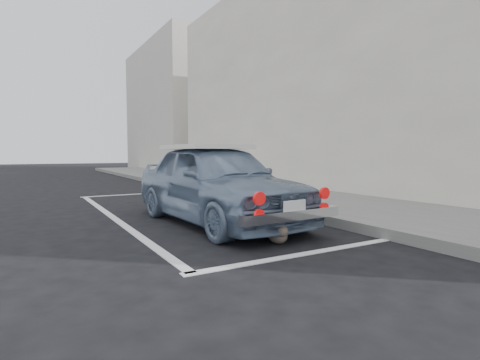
% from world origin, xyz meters
% --- Properties ---
extents(ground, '(80.00, 80.00, 0.00)m').
position_xyz_m(ground, '(0.00, 0.00, 0.00)').
color(ground, black).
rests_on(ground, ground).
extents(sidewalk, '(2.80, 40.00, 0.15)m').
position_xyz_m(sidewalk, '(3.20, 2.00, 0.07)').
color(sidewalk, '#62625E').
rests_on(sidewalk, ground).
extents(shop_building, '(3.50, 18.00, 7.00)m').
position_xyz_m(shop_building, '(6.33, 4.00, 3.49)').
color(shop_building, beige).
rests_on(shop_building, ground).
extents(building_far, '(3.50, 10.00, 8.00)m').
position_xyz_m(building_far, '(6.35, 20.00, 4.00)').
color(building_far, beige).
rests_on(building_far, ground).
extents(pline_rear, '(3.00, 0.12, 0.01)m').
position_xyz_m(pline_rear, '(0.50, -0.50, 0.00)').
color(pline_rear, silver).
rests_on(pline_rear, ground).
extents(pline_front, '(3.00, 0.12, 0.01)m').
position_xyz_m(pline_front, '(0.50, 6.50, 0.00)').
color(pline_front, silver).
rests_on(pline_front, ground).
extents(pline_side, '(0.12, 7.00, 0.01)m').
position_xyz_m(pline_side, '(-0.90, 3.00, 0.00)').
color(pline_side, silver).
rests_on(pline_side, ground).
extents(retro_coupe, '(1.70, 3.87, 1.29)m').
position_xyz_m(retro_coupe, '(0.46, 1.69, 0.65)').
color(retro_coupe, '#7086A2').
rests_on(retro_coupe, ground).
extents(cat, '(0.32, 0.51, 0.28)m').
position_xyz_m(cat, '(0.48, 0.04, 0.13)').
color(cat, brown).
rests_on(cat, ground).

